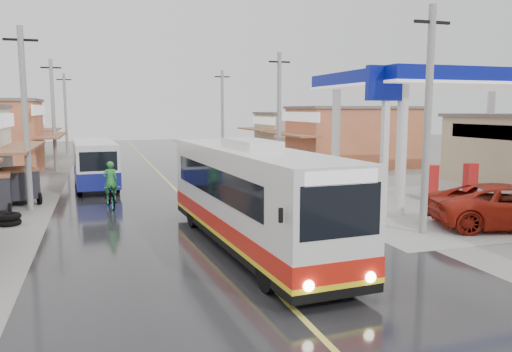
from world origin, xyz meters
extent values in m
plane|color=slate|center=(0.00, 0.00, 0.00)|extent=(120.00, 120.00, 0.00)
cube|color=black|center=(0.00, 15.00, 0.01)|extent=(12.00, 90.00, 0.02)
cube|color=#D8CC4C|center=(0.00, 15.00, 0.02)|extent=(0.15, 90.00, 0.01)
cube|color=gray|center=(13.00, 6.00, 0.01)|extent=(16.00, 16.00, 0.03)
cube|color=navy|center=(13.00, 6.00, 5.85)|extent=(12.00, 8.00, 0.70)
cube|color=white|center=(13.00, 6.00, 5.55)|extent=(12.10, 8.10, 0.12)
cylinder|color=white|center=(8.00, 9.00, 2.75)|extent=(0.44, 0.44, 5.50)
cylinder|color=white|center=(18.00, 9.00, 2.75)|extent=(0.44, 0.44, 5.50)
cylinder|color=white|center=(8.00, 3.00, 2.75)|extent=(0.44, 0.44, 5.50)
cube|color=gray|center=(13.00, 6.00, 0.10)|extent=(4.00, 1.20, 0.20)
cube|color=#B21919|center=(11.80, 6.00, 0.95)|extent=(0.60, 0.45, 1.50)
cube|color=#B21919|center=(14.20, 6.00, 0.95)|extent=(0.60, 0.45, 1.50)
cube|color=white|center=(7.20, 3.00, 3.00)|extent=(0.25, 0.25, 6.00)
cube|color=navy|center=(7.20, 3.00, 5.50)|extent=(1.80, 0.30, 1.40)
cube|color=silver|center=(0.56, 0.12, 1.88)|extent=(3.01, 11.14, 2.71)
cube|color=black|center=(0.56, 0.12, 0.43)|extent=(3.03, 11.16, 0.28)
cube|color=red|center=(0.56, 0.12, 0.89)|extent=(3.05, 11.18, 0.50)
cube|color=yellow|center=(0.56, 0.12, 0.59)|extent=(3.07, 11.20, 0.13)
cube|color=black|center=(0.53, 0.58, 2.18)|extent=(2.90, 8.85, 0.92)
cube|color=black|center=(0.92, -5.33, 2.27)|extent=(2.00, 0.25, 1.19)
cube|color=black|center=(0.21, 5.56, 2.27)|extent=(2.00, 0.25, 1.01)
cube|color=white|center=(0.92, -5.33, 3.00)|extent=(1.80, 0.24, 0.32)
cube|color=silver|center=(0.56, 0.12, 3.37)|extent=(1.28, 2.82, 0.28)
cylinder|color=black|center=(-0.18, -3.79, 0.52)|extent=(0.39, 1.03, 1.01)
cylinder|color=black|center=(1.81, -3.66, 0.52)|extent=(0.39, 1.03, 1.01)
cylinder|color=black|center=(-0.66, 3.53, 0.52)|extent=(0.39, 1.03, 1.01)
cylinder|color=black|center=(1.33, 3.66, 0.52)|extent=(0.39, 1.03, 1.01)
sphere|color=#FFF2CC|center=(0.15, -5.45, 0.71)|extent=(0.27, 0.27, 0.26)
sphere|color=#FFF2CC|center=(1.70, -5.35, 0.71)|extent=(0.27, 0.27, 0.26)
cube|color=black|center=(-0.39, -5.16, 2.22)|extent=(0.09, 0.09, 0.32)
cube|color=black|center=(2.20, -4.99, 2.22)|extent=(0.09, 0.09, 0.32)
cube|color=silver|center=(-4.26, 15.09, 1.56)|extent=(2.57, 8.05, 2.21)
cube|color=navy|center=(-4.26, 15.09, 0.81)|extent=(2.61, 8.09, 0.88)
cube|color=black|center=(-4.26, 15.09, 1.87)|extent=(2.54, 6.73, 0.79)
cube|color=black|center=(-4.03, 11.18, 1.87)|extent=(1.82, 0.22, 0.97)
cylinder|color=black|center=(-5.03, 12.22, 0.46)|extent=(0.32, 0.90, 0.88)
cylinder|color=black|center=(-3.16, 12.33, 0.46)|extent=(0.32, 0.90, 0.88)
cylinder|color=black|center=(-5.36, 17.86, 0.46)|extent=(0.32, 0.90, 0.88)
cylinder|color=black|center=(-3.49, 17.97, 0.46)|extent=(0.32, 0.90, 0.88)
imported|color=maroon|center=(10.72, -0.21, 0.83)|extent=(6.54, 4.45, 1.66)
imported|color=black|center=(-3.56, 8.40, 0.53)|extent=(0.96, 2.08, 1.05)
imported|color=#2B8134|center=(-3.56, 8.16, 1.28)|extent=(0.69, 0.50, 1.75)
cylinder|color=black|center=(-7.63, 7.68, 0.31)|extent=(0.20, 0.63, 0.62)
cube|color=#26262D|center=(-7.64, 10.88, 0.94)|extent=(1.92, 2.32, 1.29)
cube|color=brown|center=(-7.64, 10.88, 1.64)|extent=(1.99, 2.39, 0.10)
cylinder|color=black|center=(-8.04, 9.98, 0.30)|extent=(0.38, 0.62, 0.60)
cylinder|color=black|center=(-8.54, 11.28, 0.30)|extent=(0.38, 0.62, 0.60)
cylinder|color=black|center=(-6.76, 10.26, 0.30)|extent=(0.33, 0.60, 0.60)
torus|color=black|center=(-7.43, 6.02, 0.12)|extent=(0.91, 0.91, 0.23)
torus|color=black|center=(-7.43, 6.02, 0.35)|extent=(0.91, 0.91, 0.23)
camera|label=1|loc=(-4.03, -14.88, 4.45)|focal=35.00mm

